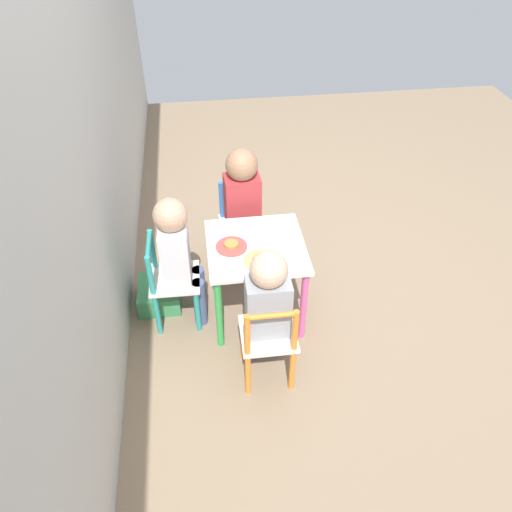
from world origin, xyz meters
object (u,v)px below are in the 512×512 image
(kids_table, at_px, (256,258))
(storage_bin, at_px, (160,294))
(child_right, at_px, (243,200))
(chair_teal, at_px, (171,282))
(child_left, at_px, (267,302))
(plate_back, at_px, (231,246))
(chair_orange, at_px, (268,341))
(plate_left, at_px, (259,260))
(child_back, at_px, (179,251))
(chair_blue, at_px, (242,226))

(kids_table, relative_size, storage_bin, 1.89)
(child_right, height_order, storage_bin, child_right)
(child_right, bearing_deg, chair_teal, -141.68)
(child_left, xyz_separation_m, child_right, (0.79, 0.02, 0.03))
(kids_table, relative_size, plate_back, 3.13)
(chair_orange, bearing_deg, plate_left, -90.14)
(child_back, bearing_deg, chair_blue, -38.23)
(plate_back, bearing_deg, chair_orange, -164.87)
(storage_bin, bearing_deg, child_left, -134.97)
(chair_teal, bearing_deg, plate_back, -90.52)
(child_left, xyz_separation_m, storage_bin, (0.54, 0.54, -0.40))
(chair_teal, xyz_separation_m, child_right, (0.38, -0.43, 0.23))
(plate_back, bearing_deg, plate_left, -135.00)
(chair_teal, height_order, child_right, child_right)
(chair_teal, height_order, child_back, child_back)
(kids_table, relative_size, child_back, 0.64)
(kids_table, bearing_deg, child_right, 3.37)
(chair_blue, relative_size, child_left, 0.71)
(chair_blue, height_order, storage_bin, chair_blue)
(child_right, bearing_deg, plate_left, -90.81)
(child_left, bearing_deg, plate_back, -72.24)
(chair_teal, relative_size, storage_bin, 2.04)
(child_right, xyz_separation_m, plate_left, (-0.52, -0.02, -0.01))
(child_back, bearing_deg, kids_table, -90.00)
(chair_blue, relative_size, child_right, 0.67)
(child_back, bearing_deg, chair_teal, 90.00)
(plate_back, relative_size, plate_left, 1.03)
(chair_orange, height_order, child_left, child_left)
(chair_blue, height_order, plate_back, chair_blue)
(kids_table, height_order, child_right, child_right)
(child_right, height_order, plate_back, child_right)
(storage_bin, bearing_deg, kids_table, -105.03)
(child_right, relative_size, storage_bin, 3.05)
(chair_orange, bearing_deg, child_left, -90.00)
(plate_back, relative_size, storage_bin, 0.60)
(chair_orange, distance_m, child_back, 0.64)
(kids_table, xyz_separation_m, chair_teal, (0.01, 0.45, -0.12))
(chair_orange, xyz_separation_m, plate_back, (0.45, 0.12, 0.22))
(child_back, bearing_deg, chair_orange, -138.49)
(child_back, height_order, storage_bin, child_back)
(child_back, bearing_deg, plate_left, -107.57)
(chair_blue, bearing_deg, child_right, -90.00)
(child_back, height_order, child_right, child_right)
(kids_table, distance_m, storage_bin, 0.65)
(chair_teal, xyz_separation_m, plate_back, (-0.01, -0.33, 0.22))
(chair_orange, relative_size, chair_blue, 1.00)
(chair_blue, relative_size, storage_bin, 2.04)
(child_back, xyz_separation_m, plate_back, (-0.01, -0.27, 0.01))
(chair_blue, distance_m, child_left, 0.87)
(storage_bin, bearing_deg, plate_left, -116.59)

